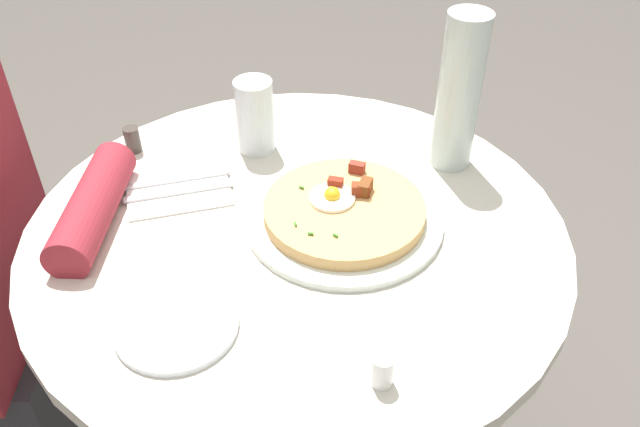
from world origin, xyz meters
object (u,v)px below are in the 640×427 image
object	(u,v)px
dining_table	(298,300)
breakfast_pizza	(344,209)
bread_plate	(177,324)
water_glass	(255,116)
pizza_plate	(344,219)
pepper_shaker	(132,140)
fork	(177,180)
salt_shaker	(382,370)
water_bottle	(459,93)
knife	(179,192)

from	to	relation	value
dining_table	breakfast_pizza	size ratio (longest dim) A/B	3.35
bread_plate	dining_table	bearing A→B (deg)	-37.68
bread_plate	water_glass	world-z (taller)	water_glass
bread_plate	breakfast_pizza	bearing A→B (deg)	-47.83
pizza_plate	pepper_shaker	world-z (taller)	pepper_shaker
pepper_shaker	pizza_plate	bearing A→B (deg)	-119.93
fork	pepper_shaker	xyz separation A→B (m)	(0.10, 0.09, 0.02)
dining_table	salt_shaker	size ratio (longest dim) A/B	18.22
breakfast_pizza	water_bottle	world-z (taller)	water_bottle
fork	knife	bearing A→B (deg)	90.00
breakfast_pizza	knife	size ratio (longest dim) A/B	1.41
pizza_plate	knife	size ratio (longest dim) A/B	1.74
fork	knife	xyz separation A→B (m)	(-0.04, -0.01, 0.00)
knife	pepper_shaker	distance (m)	0.17
dining_table	water_glass	size ratio (longest dim) A/B	6.29
bread_plate	salt_shaker	distance (m)	0.28
dining_table	fork	distance (m)	0.29
pizza_plate	dining_table	bearing A→B (deg)	94.50
water_bottle	pepper_shaker	xyz separation A→B (m)	(0.05, 0.57, -0.11)
fork	knife	distance (m)	0.04
breakfast_pizza	water_glass	distance (m)	0.26
bread_plate	salt_shaker	xyz separation A→B (m)	(-0.10, -0.26, 0.02)
breakfast_pizza	water_bottle	xyz separation A→B (m)	(0.16, -0.20, 0.11)
bread_plate	water_glass	distance (m)	0.44
water_glass	bread_plate	bearing A→B (deg)	168.43
bread_plate	pepper_shaker	size ratio (longest dim) A/B	3.49
breakfast_pizza	water_glass	xyz separation A→B (m)	(0.21, 0.15, 0.04)
fork	dining_table	bearing A→B (deg)	136.32
pizza_plate	salt_shaker	world-z (taller)	salt_shaker
bread_plate	water_bottle	bearing A→B (deg)	-49.17
dining_table	water_glass	world-z (taller)	water_glass
pizza_plate	bread_plate	bearing A→B (deg)	131.96
salt_shaker	dining_table	bearing A→B (deg)	19.09
breakfast_pizza	knife	world-z (taller)	breakfast_pizza
bread_plate	water_glass	size ratio (longest dim) A/B	1.23
salt_shaker	water_glass	bearing A→B (deg)	18.54
knife	salt_shaker	xyz separation A→B (m)	(-0.38, -0.30, 0.02)
breakfast_pizza	salt_shaker	bearing A→B (deg)	-174.81
bread_plate	pepper_shaker	world-z (taller)	pepper_shaker
bread_plate	water_bottle	xyz separation A→B (m)	(0.37, -0.43, 0.13)
water_glass	water_bottle	xyz separation A→B (m)	(-0.05, -0.34, 0.07)
dining_table	water_bottle	bearing A→B (deg)	-58.42
breakfast_pizza	water_bottle	bearing A→B (deg)	-50.84
dining_table	bread_plate	xyz separation A→B (m)	(-0.20, 0.16, 0.18)
fork	pepper_shaker	world-z (taller)	pepper_shaker
water_bottle	dining_table	bearing A→B (deg)	121.58
pizza_plate	bread_plate	size ratio (longest dim) A/B	1.89
fork	water_glass	xyz separation A→B (m)	(0.10, -0.13, 0.06)
pizza_plate	fork	bearing A→B (deg)	68.10
dining_table	pizza_plate	xyz separation A→B (m)	(0.01, -0.08, 0.18)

